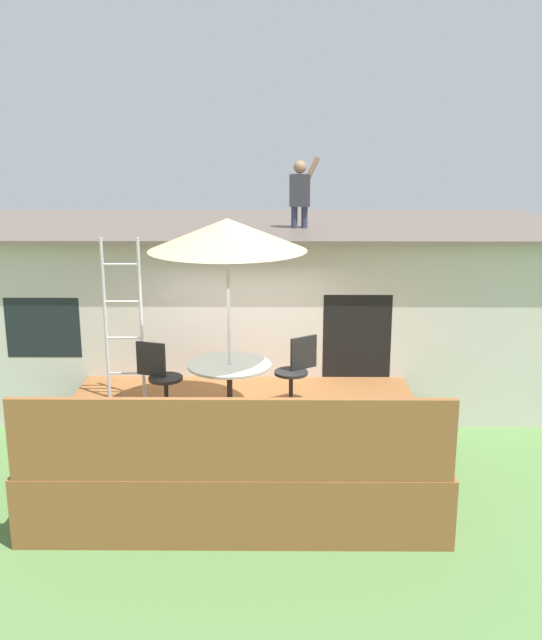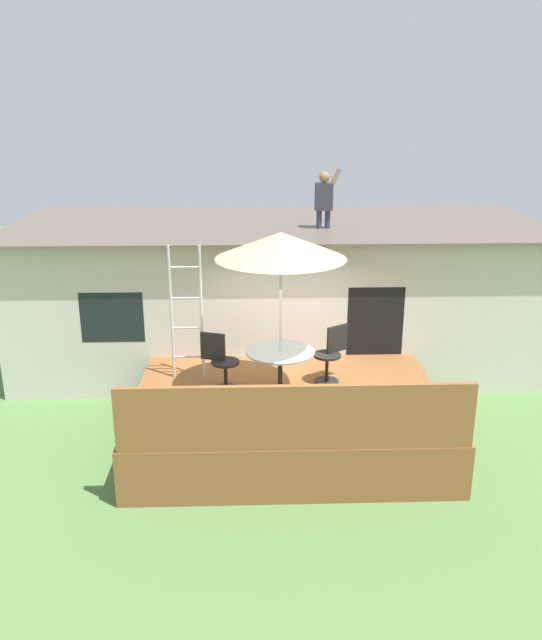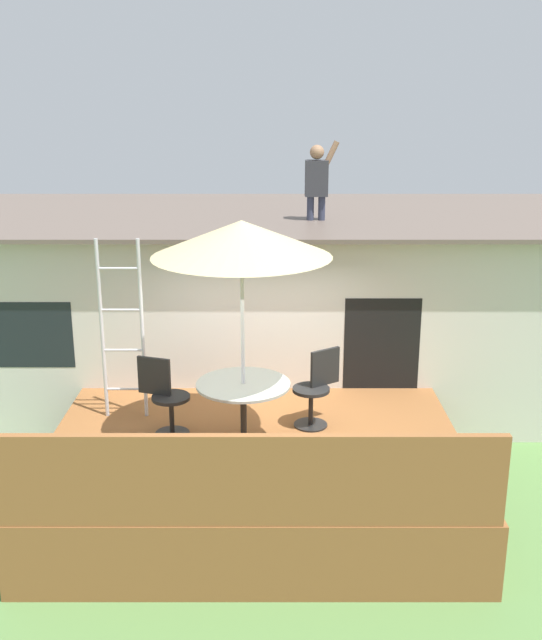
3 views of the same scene
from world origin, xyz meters
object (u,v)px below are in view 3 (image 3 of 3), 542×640
Objects in this scene: patio_table at (240,397)px; patio_chair_left at (162,397)px; step_ladder at (119,330)px; person_figure at (314,177)px; patio_chair_right at (313,388)px; patio_umbrella at (238,239)px.

patio_table is 0.97m from patio_chair_left.
person_figure is at bearing 41.77° from step_ladder.
patio_chair_left is 1.00× the size of patio_chair_right.
patio_chair_left is (-0.91, 0.30, -1.89)m from patio_umbrella.
patio_umbrella is 2.12m from patio_chair_left.
patio_chair_right is at bearing -92.82° from person_figure.
patio_chair_right is (0.84, 0.56, -0.13)m from patio_table.
patio_chair_right is at bearing 26.60° from patio_chair_left.
patio_chair_right reaches higher than patio_table.
patio_umbrella is 3.13m from person_figure.
patio_chair_left is 1.77m from patio_chair_right.
patio_umbrella is 1.15× the size of step_ladder.
patio_chair_left is at bearing -124.94° from person_figure.
step_ladder reaches higher than patio_table.
patio_table is 1.76m from patio_umbrella.
patio_umbrella is at bearing -107.85° from person_figure.
step_ladder is at bearing 151.12° from patio_umbrella.
step_ladder is at bearing -138.23° from person_figure.
patio_umbrella is at bearing 123.69° from patio_table.
person_figure reaches higher than patio_umbrella.
person_figure is (0.96, 2.97, 0.33)m from patio_umbrella.
step_ladder is at bearing 155.58° from patio_chair_left.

